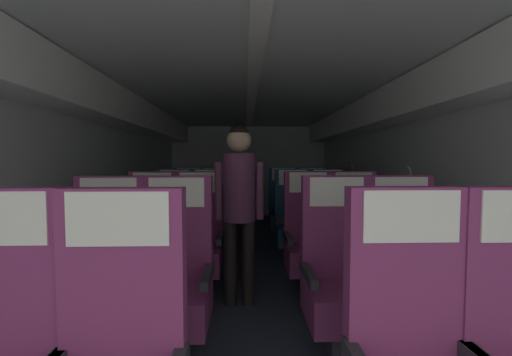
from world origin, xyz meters
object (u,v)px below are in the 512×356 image
(seat_b_left_aisle, at_px, (175,281))
(flight_attendant, at_px, (239,195))
(seat_b_right_aisle, at_px, (405,277))
(seat_d_left_aisle, at_px, (209,223))
(seat_e_right_window, at_px, (284,211))
(seat_c_right_aisle, at_px, (356,241))
(seat_e_left_aisle, at_px, (216,211))
(seat_c_left_aisle, at_px, (198,242))
(seat_b_right_window, at_px, (339,279))
(seat_d_left_window, at_px, (173,223))
(seat_e_right_aisle, at_px, (312,210))
(seat_c_right_window, at_px, (309,242))
(seat_e_left_window, at_px, (188,211))
(seat_b_left_window, at_px, (105,282))
(seat_c_left_window, at_px, (151,243))
(seat_d_right_window, at_px, (294,222))
(seat_d_right_aisle, at_px, (329,222))

(seat_b_left_aisle, relative_size, flight_attendant, 0.74)
(seat_b_left_aisle, bearing_deg, seat_b_right_aisle, 0.53)
(seat_d_left_aisle, relative_size, seat_e_right_window, 1.00)
(seat_c_right_aisle, height_order, seat_e_left_aisle, same)
(seat_c_left_aisle, height_order, seat_c_right_aisle, same)
(seat_b_right_window, height_order, seat_d_left_window, same)
(seat_b_right_aisle, bearing_deg, seat_e_right_aisle, 90.17)
(seat_b_left_aisle, distance_m, seat_c_right_window, 1.47)
(seat_b_left_aisle, distance_m, flight_attendant, 0.96)
(seat_b_right_window, distance_m, seat_e_left_window, 3.32)
(seat_b_left_window, bearing_deg, seat_e_right_window, 62.56)
(seat_c_left_window, height_order, seat_e_right_window, same)
(seat_b_left_window, height_order, seat_e_left_window, same)
(seat_d_right_window, bearing_deg, seat_e_right_aisle, 64.80)
(seat_b_left_aisle, bearing_deg, seat_d_left_window, 103.00)
(seat_e_right_aisle, bearing_deg, seat_e_right_window, 178.78)
(seat_b_left_aisle, distance_m, seat_e_right_aisle, 3.32)
(seat_b_right_aisle, bearing_deg, seat_b_left_window, -179.33)
(seat_d_left_window, height_order, flight_attendant, flight_attendant)
(seat_d_right_window, bearing_deg, seat_b_left_window, -127.86)
(seat_b_left_window, relative_size, seat_d_right_aisle, 1.00)
(seat_d_right_aisle, bearing_deg, seat_b_left_window, -135.52)
(seat_b_left_aisle, distance_m, seat_d_left_aisle, 1.97)
(seat_d_right_window, height_order, flight_attendant, flight_attendant)
(seat_c_right_window, bearing_deg, seat_d_left_aisle, 137.67)
(seat_b_left_window, height_order, seat_e_left_aisle, same)
(seat_b_right_window, xyz_separation_m, seat_d_right_window, (-0.00, 1.97, 0.00))
(seat_b_left_aisle, xyz_separation_m, seat_e_left_aisle, (0.01, 2.93, 0.00))
(seat_b_right_window, distance_m, seat_d_right_aisle, 2.00)
(seat_b_left_aisle, xyz_separation_m, seat_d_right_window, (1.09, 1.97, 0.00))
(seat_c_right_aisle, relative_size, seat_e_right_aisle, 1.00)
(seat_b_right_window, bearing_deg, seat_d_left_aisle, 119.06)
(seat_b_right_window, bearing_deg, seat_b_left_aisle, -179.82)
(seat_c_left_aisle, bearing_deg, seat_b_right_window, -42.12)
(seat_b_left_aisle, relative_size, seat_d_left_aisle, 1.00)
(seat_e_right_aisle, height_order, flight_attendant, flight_attendant)
(seat_d_left_aisle, xyz_separation_m, seat_e_right_aisle, (1.54, 0.96, 0.00))
(flight_attendant, bearing_deg, seat_c_right_window, 37.43)
(seat_c_left_aisle, distance_m, seat_d_right_aisle, 1.81)
(seat_b_right_aisle, distance_m, seat_d_right_window, 2.01)
(seat_d_left_window, distance_m, seat_e_right_window, 1.82)
(seat_b_left_window, height_order, seat_d_left_aisle, same)
(flight_attendant, bearing_deg, seat_c_left_aisle, 161.48)
(seat_d_left_aisle, height_order, seat_d_right_aisle, same)
(seat_b_left_aisle, distance_m, seat_e_left_window, 2.97)
(seat_b_right_window, height_order, seat_d_right_window, same)
(seat_b_right_aisle, height_order, seat_b_right_window, same)
(seat_c_left_aisle, xyz_separation_m, seat_e_right_window, (1.08, 1.95, 0.00))
(seat_c_right_window, height_order, flight_attendant, flight_attendant)
(seat_d_right_window, distance_m, seat_e_left_aisle, 1.45)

